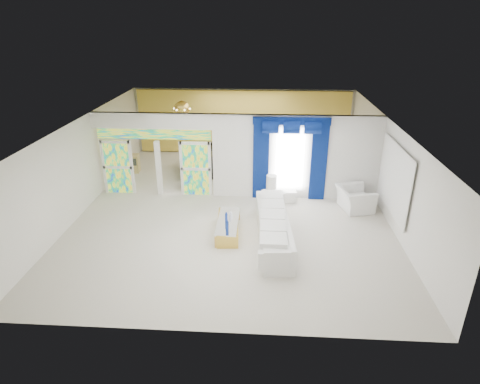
# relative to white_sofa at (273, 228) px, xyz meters

# --- Properties ---
(floor) EXTENTS (12.00, 12.00, 0.00)m
(floor) POSITION_rel_white_sofa_xyz_m (-1.33, 2.09, -0.36)
(floor) COLOR #B7AF9E
(floor) RESTS_ON ground
(dividing_wall) EXTENTS (5.70, 0.18, 3.00)m
(dividing_wall) POSITION_rel_white_sofa_xyz_m (0.82, 3.09, 1.14)
(dividing_wall) COLOR white
(dividing_wall) RESTS_ON ground
(dividing_header) EXTENTS (4.30, 0.18, 0.55)m
(dividing_header) POSITION_rel_white_sofa_xyz_m (-4.18, 3.09, 2.36)
(dividing_header) COLOR white
(dividing_header) RESTS_ON dividing_wall
(stained_panel_left) EXTENTS (0.95, 0.04, 2.00)m
(stained_panel_left) POSITION_rel_white_sofa_xyz_m (-5.60, 3.09, 0.64)
(stained_panel_left) COLOR #994C3F
(stained_panel_left) RESTS_ON ground
(stained_panel_right) EXTENTS (0.95, 0.04, 2.00)m
(stained_panel_right) POSITION_rel_white_sofa_xyz_m (-2.75, 3.09, 0.64)
(stained_panel_right) COLOR #994C3F
(stained_panel_right) RESTS_ON ground
(stained_transom) EXTENTS (4.00, 0.05, 0.35)m
(stained_transom) POSITION_rel_white_sofa_xyz_m (-4.18, 3.09, 1.89)
(stained_transom) COLOR #994C3F
(stained_transom) RESTS_ON dividing_header
(window_pane) EXTENTS (1.00, 0.02, 2.30)m
(window_pane) POSITION_rel_white_sofa_xyz_m (0.57, 2.99, 1.09)
(window_pane) COLOR white
(window_pane) RESTS_ON dividing_wall
(blue_drape_left) EXTENTS (0.55, 0.10, 2.80)m
(blue_drape_left) POSITION_rel_white_sofa_xyz_m (-0.43, 2.96, 1.04)
(blue_drape_left) COLOR #030A41
(blue_drape_left) RESTS_ON ground
(blue_drape_right) EXTENTS (0.55, 0.10, 2.80)m
(blue_drape_right) POSITION_rel_white_sofa_xyz_m (1.57, 2.96, 1.04)
(blue_drape_right) COLOR #030A41
(blue_drape_right) RESTS_ON ground
(blue_pelmet) EXTENTS (2.60, 0.12, 0.25)m
(blue_pelmet) POSITION_rel_white_sofa_xyz_m (0.57, 2.96, 2.46)
(blue_pelmet) COLOR #030A41
(blue_pelmet) RESTS_ON dividing_wall
(wall_mirror) EXTENTS (0.04, 2.70, 1.90)m
(wall_mirror) POSITION_rel_white_sofa_xyz_m (3.61, 1.09, 1.19)
(wall_mirror) COLOR white
(wall_mirror) RESTS_ON ground
(gold_curtains) EXTENTS (9.70, 0.12, 2.90)m
(gold_curtains) POSITION_rel_white_sofa_xyz_m (-1.33, 7.99, 1.14)
(gold_curtains) COLOR gold
(gold_curtains) RESTS_ON ground
(white_sofa) EXTENTS (1.09, 3.86, 0.73)m
(white_sofa) POSITION_rel_white_sofa_xyz_m (0.00, 0.00, 0.00)
(white_sofa) COLOR silver
(white_sofa) RESTS_ON ground
(coffee_table) EXTENTS (0.75, 1.89, 0.41)m
(coffee_table) POSITION_rel_white_sofa_xyz_m (-1.35, 0.30, -0.16)
(coffee_table) COLOR gold
(coffee_table) RESTS_ON ground
(console_table) EXTENTS (1.18, 0.44, 0.39)m
(console_table) POSITION_rel_white_sofa_xyz_m (0.26, 2.69, -0.17)
(console_table) COLOR white
(console_table) RESTS_ON ground
(table_lamp) EXTENTS (0.36, 0.36, 0.58)m
(table_lamp) POSITION_rel_white_sofa_xyz_m (-0.04, 2.69, 0.31)
(table_lamp) COLOR silver
(table_lamp) RESTS_ON console_table
(armchair) EXTENTS (1.28, 1.39, 0.77)m
(armchair) POSITION_rel_white_sofa_xyz_m (2.77, 2.20, 0.02)
(armchair) COLOR silver
(armchair) RESTS_ON ground
(grand_piano) EXTENTS (1.84, 2.19, 0.97)m
(grand_piano) POSITION_rel_white_sofa_xyz_m (-2.97, 5.41, 0.12)
(grand_piano) COLOR black
(grand_piano) RESTS_ON ground
(piano_bench) EXTENTS (1.05, 0.59, 0.33)m
(piano_bench) POSITION_rel_white_sofa_xyz_m (-2.97, 3.81, -0.20)
(piano_bench) COLOR black
(piano_bench) RESTS_ON ground
(tv_console) EXTENTS (0.55, 0.50, 0.74)m
(tv_console) POSITION_rel_white_sofa_xyz_m (-5.78, 5.24, 0.01)
(tv_console) COLOR tan
(tv_console) RESTS_ON ground
(chandelier) EXTENTS (0.60, 0.60, 0.60)m
(chandelier) POSITION_rel_white_sofa_xyz_m (-3.63, 5.49, 2.29)
(chandelier) COLOR gold
(chandelier) RESTS_ON ceiling
(decanters) EXTENTS (0.19, 0.87, 0.27)m
(decanters) POSITION_rel_white_sofa_xyz_m (-1.34, 0.13, 0.16)
(decanters) COLOR white
(decanters) RESTS_ON coffee_table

